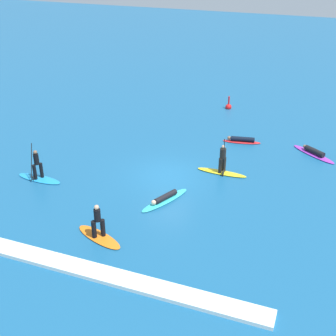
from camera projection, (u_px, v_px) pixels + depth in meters
ground_plane at (168, 176)px, 25.67m from camera, size 120.00×120.00×0.00m
surfer_on_purple_board at (314, 153)px, 28.01m from camera, size 2.93×2.39×0.44m
surfer_on_yellow_board at (222, 166)px, 25.70m from camera, size 2.93×0.79×2.39m
surfer_on_orange_board at (99, 231)px, 20.26m from camera, size 2.76×1.64×1.76m
surfer_on_blue_board at (38, 173)px, 25.11m from camera, size 2.84×0.94×2.25m
surfer_on_teal_board at (165, 199)px, 23.18m from camera, size 1.88×3.18×0.40m
surfer_on_red_board at (242, 140)px, 29.69m from camera, size 2.55×1.01×0.40m
marker_buoy at (228, 107)px, 35.41m from camera, size 0.49×0.49×1.12m
wave_crest at (91, 271)px, 18.30m from camera, size 14.89×0.90×0.18m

